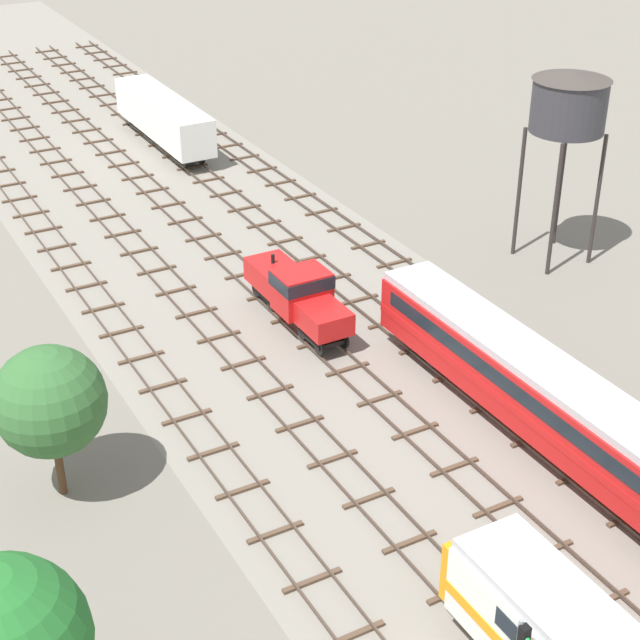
{
  "coord_description": "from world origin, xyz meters",
  "views": [
    {
      "loc": [
        -21.58,
        13.4,
        26.29
      ],
      "look_at": [
        0.0,
        52.29,
        1.5
      ],
      "focal_mm": 56.25,
      "sensor_mm": 36.0,
      "label": 1
    }
  ],
  "objects_px": {
    "passenger_coach_centre_near": "(547,396)",
    "shunter_loco_centre_left_mid": "(298,292)",
    "freight_boxcar_centre_midfar": "(163,116)",
    "water_tower": "(569,104)"
  },
  "relations": [
    {
      "from": "passenger_coach_centre_near",
      "to": "shunter_loco_centre_left_mid",
      "type": "xyz_separation_m",
      "value": [
        -4.27,
        14.69,
        -0.6
      ]
    },
    {
      "from": "passenger_coach_centre_near",
      "to": "freight_boxcar_centre_midfar",
      "type": "relative_size",
      "value": 1.57
    },
    {
      "from": "shunter_loco_centre_left_mid",
      "to": "water_tower",
      "type": "distance_m",
      "value": 18.88
    },
    {
      "from": "shunter_loco_centre_left_mid",
      "to": "water_tower",
      "type": "height_order",
      "value": "water_tower"
    },
    {
      "from": "freight_boxcar_centre_midfar",
      "to": "water_tower",
      "type": "distance_m",
      "value": 33.68
    },
    {
      "from": "passenger_coach_centre_near",
      "to": "shunter_loco_centre_left_mid",
      "type": "relative_size",
      "value": 2.6
    },
    {
      "from": "water_tower",
      "to": "passenger_coach_centre_near",
      "type": "bearing_deg",
      "value": -131.62
    },
    {
      "from": "passenger_coach_centre_near",
      "to": "freight_boxcar_centre_midfar",
      "type": "distance_m",
      "value": 44.9
    },
    {
      "from": "passenger_coach_centre_near",
      "to": "water_tower",
      "type": "distance_m",
      "value": 20.82
    },
    {
      "from": "passenger_coach_centre_near",
      "to": "freight_boxcar_centre_midfar",
      "type": "bearing_deg",
      "value": 89.99
    }
  ]
}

